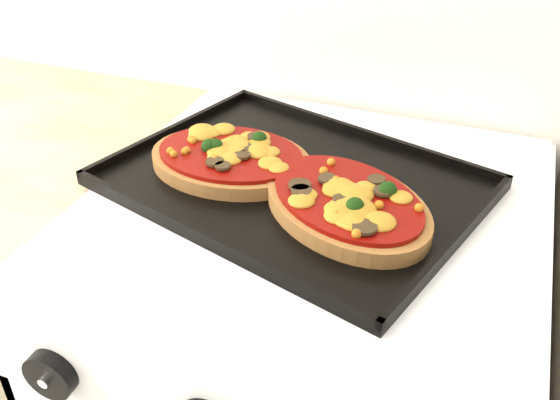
% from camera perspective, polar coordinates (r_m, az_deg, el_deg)
% --- Properties ---
extents(knob_left, '(0.06, 0.02, 0.06)m').
position_cam_1_polar(knob_left, '(0.71, -20.23, -14.77)').
color(knob_left, black).
rests_on(knob_left, control_panel).
extents(baking_tray, '(0.56, 0.47, 0.02)m').
position_cam_1_polar(baking_tray, '(0.85, 1.21, 1.84)').
color(baking_tray, black).
rests_on(baking_tray, stove).
extents(pizza_left, '(0.23, 0.17, 0.03)m').
position_cam_1_polar(pizza_left, '(0.87, -4.56, 3.94)').
color(pizza_left, olive).
rests_on(pizza_left, baking_tray).
extents(pizza_right, '(0.30, 0.28, 0.04)m').
position_cam_1_polar(pizza_right, '(0.78, 6.10, -0.10)').
color(pizza_right, olive).
rests_on(pizza_right, baking_tray).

